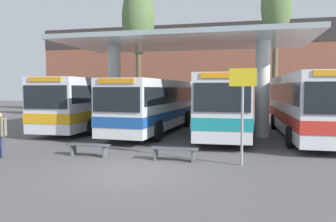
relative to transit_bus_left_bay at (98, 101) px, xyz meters
name	(u,v)px	position (x,y,z in m)	size (l,w,h in m)	color
ground_plane	(132,172)	(6.32, -10.62, -1.79)	(100.00, 100.00, 0.00)	#565456
townhouse_backdrop	(215,61)	(6.32, 14.68, 3.71)	(40.00, 0.58, 9.43)	brown
station_canopy	(185,51)	(6.32, -1.99, 2.91)	(13.49, 6.89, 5.36)	silver
transit_bus_left_bay	(98,101)	(0.00, 0.00, 0.00)	(3.02, 12.14, 3.21)	silver
transit_bus_center_bay	(156,103)	(4.44, -1.32, -0.04)	(3.01, 11.21, 3.09)	white
transit_bus_right_bay	(225,102)	(8.56, -1.66, 0.06)	(3.10, 10.82, 3.29)	silver
transit_bus_far_right_bay	(306,103)	(12.84, -1.41, 0.06)	(3.11, 11.69, 3.32)	silver
waiting_bench_near_pillar	(174,151)	(7.25, -8.75, -1.44)	(1.74, 0.44, 0.46)	#4C5156
waiting_bench_far_platform	(89,147)	(3.86, -8.75, -1.45)	(1.67, 0.44, 0.46)	#4C5156
info_sign_platform	(243,97)	(9.65, -8.92, 0.54)	(0.90, 0.09, 3.29)	gray
pedestrian_waiting	(0,130)	(0.78, -9.83, -0.75)	(0.63, 0.33, 1.71)	#333856
poplar_tree_behind_left	(138,21)	(1.24, 4.89, 6.21)	(2.59, 2.59, 11.00)	brown
poplar_tree_behind_right	(276,8)	(11.61, 3.83, 6.33)	(2.07, 2.07, 10.63)	brown
parked_car_street	(124,104)	(-2.55, 11.24, -0.73)	(4.40, 2.18, 2.22)	navy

